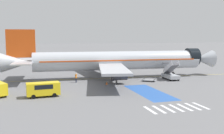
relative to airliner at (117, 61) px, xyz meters
The scene contains 20 objects.
ground_plane 3.84m from the airliner, 139.23° to the right, with size 600.00×600.00×0.00m, color slate.
apron_leadline_yellow 3.81m from the airliner, ahead, with size 0.20×80.33×0.01m, color gold.
apron_stand_patch_blue 16.15m from the airliner, 87.83° to the right, with size 4.37×12.96×0.01m, color #2856A8.
apron_walkway_bar_0 25.89m from the airliner, 98.09° to the right, with size 0.44×3.60×0.01m, color silver.
apron_walkway_bar_1 25.75m from the airliner, 95.42° to the right, with size 0.44×3.60×0.01m, color silver.
apron_walkway_bar_2 25.67m from the airliner, 92.72° to the right, with size 0.44×3.60×0.01m, color silver.
apron_walkway_bar_3 25.64m from the airliner, 90.01° to the right, with size 0.44×3.60×0.01m, color silver.
apron_walkway_bar_4 25.67m from the airliner, 87.30° to the right, with size 0.44×3.60×0.01m, color silver.
apron_walkway_bar_5 25.75m from the airliner, 84.61° to the right, with size 0.44×3.60×0.01m, color silver.
apron_walkway_bar_6 25.89m from the airliner, 81.93° to the right, with size 0.44×3.60×0.01m, color silver.
airliner is the anchor object (origin of this frame).
boarding_stairs_forward 11.85m from the airliner, 27.00° to the right, with size 2.51×5.34×4.16m.
fuel_tanker 23.74m from the airliner, 113.09° to the left, with size 9.05×2.78×3.58m.
service_van_0 21.54m from the airliner, 138.14° to the right, with size 4.97×2.33×2.16m.
baggage_cart 8.63m from the airliner, 51.63° to the right, with size 3.00×2.69×0.87m.
ground_crew_0 6.83m from the airliner, 107.50° to the right, with size 0.49×0.38×1.82m.
ground_crew_1 4.68m from the airliner, 115.76° to the right, with size 0.38×0.49×1.88m.
ground_crew_2 10.35m from the airliner, 160.09° to the right, with size 0.43×0.49×1.83m.
traffic_cone_0 8.91m from the airliner, 120.35° to the right, with size 0.47×0.47×0.52m.
traffic_cone_1 16.81m from the airliner, 152.06° to the right, with size 0.58×0.58×0.64m.
Camera 1 is at (-16.32, -53.57, 8.93)m, focal length 42.00 mm.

